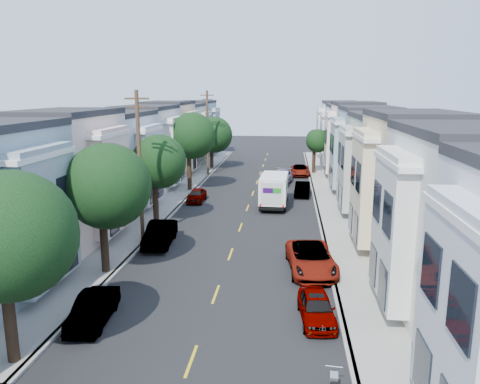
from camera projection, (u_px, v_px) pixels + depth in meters
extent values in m
plane|color=black|center=(231.00, 254.00, 29.45)|extent=(160.00, 160.00, 0.00)
cube|color=black|center=(250.00, 200.00, 44.03)|extent=(12.00, 70.00, 0.02)
cube|color=gray|center=(187.00, 198.00, 44.64)|extent=(0.30, 70.00, 0.15)
cube|color=gray|center=(315.00, 201.00, 43.40)|extent=(0.30, 70.00, 0.15)
cube|color=gray|center=(174.00, 198.00, 44.78)|extent=(2.60, 70.00, 0.15)
cube|color=gray|center=(329.00, 201.00, 43.26)|extent=(2.60, 70.00, 0.15)
cube|color=gold|center=(250.00, 200.00, 44.03)|extent=(0.12, 70.00, 0.01)
cube|color=#AAB2A1|center=(136.00, 198.00, 45.18)|extent=(5.00, 70.00, 8.50)
cube|color=#AAB2A1|center=(371.00, 203.00, 42.89)|extent=(5.00, 70.00, 8.50)
cylinder|color=black|center=(10.00, 322.00, 17.28)|extent=(0.44, 0.44, 3.42)
sphere|color=#1D481B|center=(8.00, 236.00, 16.54)|extent=(4.70, 4.70, 4.70)
cylinder|color=black|center=(104.00, 245.00, 26.04)|extent=(0.44, 0.44, 3.39)
sphere|color=#1D481B|center=(106.00, 186.00, 25.30)|extent=(4.70, 4.70, 4.70)
cylinder|color=black|center=(156.00, 202.00, 35.92)|extent=(0.44, 0.44, 3.44)
sphere|color=#1D481B|center=(158.00, 162.00, 35.22)|extent=(4.10, 4.10, 4.10)
cylinder|color=black|center=(189.00, 171.00, 47.87)|extent=(0.44, 0.44, 4.02)
sphere|color=#1D481B|center=(191.00, 136.00, 47.07)|extent=(4.70, 4.70, 4.70)
cylinder|color=black|center=(212.00, 158.00, 61.52)|extent=(0.44, 0.44, 2.85)
sphere|color=#1D481B|center=(214.00, 135.00, 60.84)|extent=(4.70, 4.70, 4.70)
cylinder|color=black|center=(314.00, 161.00, 57.94)|extent=(0.44, 0.44, 3.08)
sphere|color=#1D481B|center=(317.00, 141.00, 57.37)|extent=(2.89, 2.89, 2.89)
cylinder|color=#42301E|center=(140.00, 169.00, 30.99)|extent=(0.26, 0.26, 10.00)
cube|color=#42301E|center=(137.00, 99.00, 30.02)|extent=(1.60, 0.12, 0.12)
cylinder|color=#42301E|center=(208.00, 134.00, 56.26)|extent=(0.26, 0.26, 10.00)
cube|color=#42301E|center=(207.00, 95.00, 55.29)|extent=(1.60, 0.12, 0.12)
cube|color=white|center=(274.00, 189.00, 40.61)|extent=(2.26, 4.06, 2.22)
cube|color=white|center=(275.00, 183.00, 43.52)|extent=(2.26, 1.89, 2.04)
cube|color=black|center=(274.00, 200.00, 41.70)|extent=(2.08, 5.83, 0.23)
cube|color=#2D0A51|center=(269.00, 191.00, 38.62)|extent=(0.85, 0.04, 0.42)
cube|color=#198C1E|center=(278.00, 191.00, 38.54)|extent=(0.66, 0.04, 0.42)
cylinder|color=black|center=(261.00, 206.00, 39.92)|extent=(0.26, 0.85, 0.85)
cylinder|color=black|center=(285.00, 207.00, 39.71)|extent=(0.26, 0.85, 0.85)
cylinder|color=black|center=(264.00, 197.00, 43.61)|extent=(0.26, 0.85, 0.85)
cylinder|color=black|center=(286.00, 197.00, 43.40)|extent=(0.26, 0.85, 0.85)
imported|color=black|center=(281.00, 177.00, 51.51)|extent=(2.88, 5.34, 1.52)
imported|color=black|center=(93.00, 310.00, 20.57)|extent=(1.68, 3.97, 1.29)
imported|color=#BCBCBC|center=(160.00, 234.00, 31.09)|extent=(1.88, 4.62, 1.51)
imported|color=#3F0F0C|center=(197.00, 195.00, 43.26)|extent=(1.47, 3.80, 1.23)
imported|color=#353839|center=(316.00, 308.00, 20.79)|extent=(1.83, 4.01, 1.26)
imported|color=white|center=(311.00, 259.00, 26.51)|extent=(3.05, 5.68, 1.52)
imported|color=black|center=(302.00, 189.00, 45.77)|extent=(1.66, 4.04, 1.32)
imported|color=black|center=(300.00, 170.00, 56.79)|extent=(2.28, 4.66, 1.27)
cylinder|color=black|center=(332.00, 379.00, 16.17)|extent=(0.11, 0.61, 0.61)
cube|color=#B2B2B2|center=(333.00, 377.00, 15.68)|extent=(0.27, 0.42, 0.21)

